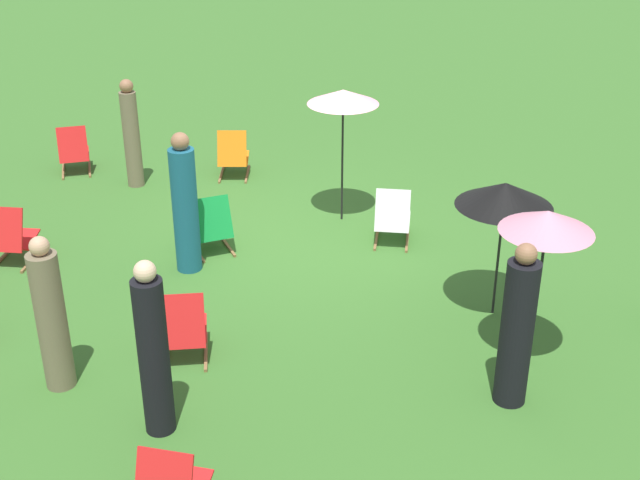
% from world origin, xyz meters
% --- Properties ---
extents(ground_plane, '(40.00, 40.00, 0.00)m').
position_xyz_m(ground_plane, '(0.00, 0.00, 0.00)').
color(ground_plane, '#386B28').
extents(deckchair_1, '(0.61, 0.84, 0.83)m').
position_xyz_m(deckchair_1, '(4.10, 0.51, 0.37)').
color(deckchair_1, olive).
rests_on(deckchair_1, ground).
extents(deckchair_2, '(0.63, 0.84, 0.83)m').
position_xyz_m(deckchair_2, '(-1.10, 0.33, 0.37)').
color(deckchair_2, olive).
rests_on(deckchair_2, ground).
extents(deckchair_3, '(0.54, 0.80, 0.83)m').
position_xyz_m(deckchair_3, '(1.17, -2.36, 0.37)').
color(deckchair_3, olive).
rests_on(deckchair_3, ground).
extents(deckchair_5, '(0.60, 0.83, 0.83)m').
position_xyz_m(deckchair_5, '(3.86, -2.78, 0.37)').
color(deckchair_5, olive).
rests_on(deckchair_5, ground).
extents(deckchair_6, '(0.69, 0.87, 0.83)m').
position_xyz_m(deckchair_6, '(1.44, 0.39, 0.37)').
color(deckchair_6, olive).
rests_on(deckchair_6, ground).
extents(deckchair_9, '(0.50, 0.77, 0.83)m').
position_xyz_m(deckchair_9, '(1.65, 3.01, 0.37)').
color(deckchair_9, olive).
rests_on(deckchair_9, ground).
extents(umbrella_0, '(1.03, 1.03, 2.00)m').
position_xyz_m(umbrella_0, '(-0.47, -0.50, 1.89)').
color(umbrella_0, black).
rests_on(umbrella_0, ground).
extents(umbrella_1, '(0.98, 0.98, 1.84)m').
position_xyz_m(umbrella_1, '(-2.13, 3.44, 1.72)').
color(umbrella_1, black).
rests_on(umbrella_1, ground).
extents(umbrella_2, '(1.12, 1.12, 1.71)m').
position_xyz_m(umbrella_2, '(-2.02, 2.36, 1.56)').
color(umbrella_2, black).
rests_on(umbrella_2, ground).
extents(person_0, '(0.47, 0.47, 1.80)m').
position_xyz_m(person_0, '(-1.72, 4.07, 0.85)').
color(person_0, black).
rests_on(person_0, ground).
extents(person_1, '(0.36, 0.36, 1.78)m').
position_xyz_m(person_1, '(2.77, -2.12, 0.86)').
color(person_1, '#72664C').
rests_on(person_1, ground).
extents(person_2, '(0.33, 0.33, 1.74)m').
position_xyz_m(person_2, '(2.94, 3.42, 0.82)').
color(person_2, '#72664C').
rests_on(person_2, ground).
extents(person_3, '(0.40, 0.40, 1.91)m').
position_xyz_m(person_3, '(1.73, 0.90, 0.90)').
color(person_3, '#195972').
rests_on(person_3, ground).
extents(person_4, '(0.42, 0.42, 1.86)m').
position_xyz_m(person_4, '(1.82, 4.24, 0.89)').
color(person_4, black).
rests_on(person_4, ground).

